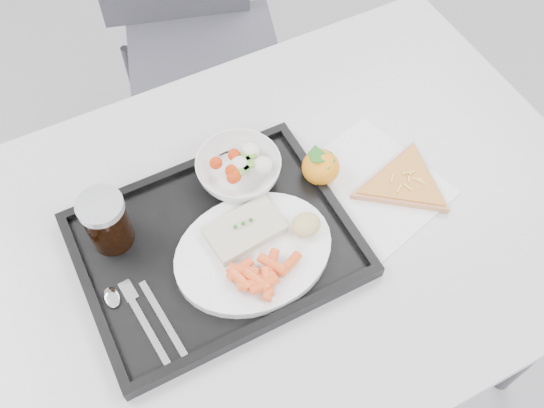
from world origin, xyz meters
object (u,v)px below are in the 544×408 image
at_px(chair, 191,20).
at_px(table, 267,246).
at_px(tangerine, 321,167).
at_px(pizza_slice, 404,183).
at_px(dinner_plate, 253,252).
at_px(salad_bowl, 239,169).
at_px(tray, 216,246).
at_px(cola_glass, 106,221).

bearing_deg(chair, table, -102.03).
relative_size(tangerine, pizza_slice, 0.28).
relative_size(dinner_plate, salad_bowl, 1.78).
height_order(tangerine, pizza_slice, tangerine).
bearing_deg(salad_bowl, chair, 76.09).
xyz_separation_m(salad_bowl, pizza_slice, (0.26, -0.15, -0.03)).
relative_size(salad_bowl, pizza_slice, 0.62).
relative_size(table, tray, 2.67).
distance_m(chair, dinner_plate, 0.90).
height_order(chair, cola_glass, chair).
height_order(salad_bowl, pizza_slice, salad_bowl).
height_order(chair, tangerine, chair).
bearing_deg(salad_bowl, tray, -131.97).
bearing_deg(tray, dinner_plate, -44.86).
relative_size(table, salad_bowl, 7.89).
distance_m(dinner_plate, pizza_slice, 0.31).
xyz_separation_m(dinner_plate, salad_bowl, (0.05, 0.15, 0.01)).
distance_m(dinner_plate, tangerine, 0.20).
distance_m(salad_bowl, cola_glass, 0.25).
relative_size(table, cola_glass, 11.11).
xyz_separation_m(chair, pizza_slice, (0.09, -0.83, 0.22)).
height_order(table, tray, tray).
height_order(tray, dinner_plate, dinner_plate).
distance_m(chair, salad_bowl, 0.75).
bearing_deg(dinner_plate, table, 42.53).
distance_m(table, pizza_slice, 0.28).
relative_size(cola_glass, pizza_slice, 0.44).
bearing_deg(table, cola_glass, 158.86).
height_order(cola_glass, tangerine, cola_glass).
bearing_deg(cola_glass, tray, -31.32).
relative_size(dinner_plate, pizza_slice, 1.10).
bearing_deg(chair, pizza_slice, -83.67).
bearing_deg(cola_glass, dinner_plate, -35.11).
xyz_separation_m(tray, cola_glass, (-0.15, 0.09, 0.06)).
xyz_separation_m(table, tangerine, (0.13, 0.05, 0.10)).
bearing_deg(table, tangerine, 20.39).
bearing_deg(dinner_plate, chair, 75.49).
xyz_separation_m(chair, cola_glass, (-0.41, -0.70, 0.28)).
height_order(chair, dinner_plate, chair).
height_order(tray, tangerine, tangerine).
height_order(table, tangerine, tangerine).
relative_size(tray, tangerine, 6.43).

